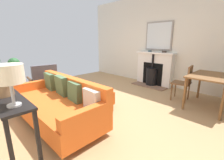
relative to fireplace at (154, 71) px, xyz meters
name	(u,v)px	position (x,y,z in m)	size (l,w,h in m)	color
ground_plane	(87,107)	(2.61, -0.11, -0.48)	(5.67, 5.77, 0.01)	tan
wall_left	(157,40)	(-0.23, -0.11, 0.96)	(0.12, 5.77, 2.88)	silver
fireplace	(154,71)	(0.00, 0.00, 0.00)	(0.62, 1.26, 1.07)	brown
mirror_over_mantel	(159,36)	(-0.14, 0.00, 1.09)	(0.04, 0.89, 0.87)	gray
mantel_bowl_near	(150,51)	(-0.05, -0.23, 0.62)	(0.12, 0.12, 0.04)	#334C56
mantel_bowl_far	(164,52)	(-0.05, 0.28, 0.62)	(0.14, 0.14, 0.05)	#47382D
sofa	(59,104)	(3.33, 0.03, -0.14)	(0.89, 2.04, 0.78)	#B2B2B7
ottoman	(94,97)	(2.49, -0.02, -0.25)	(0.64, 0.78, 0.36)	#B2B2B7
armchair_accent	(44,78)	(2.96, -1.51, 0.00)	(0.74, 0.65, 0.85)	#4C3321
console_table	(3,98)	(4.12, 0.04, 0.18)	(0.32, 1.79, 0.76)	black
table_lamp_far_end	(9,75)	(4.12, 0.71, 0.62)	(0.28, 0.28, 0.45)	#B2B2B7
potted_plant	(2,76)	(4.11, 0.23, 0.52)	(0.46, 0.43, 0.51)	#99704C
dining_table	(211,80)	(0.74, 1.78, 0.15)	(1.07, 0.77, 0.73)	brown
dining_chair_near_fireplace	(185,81)	(0.73, 1.26, 0.03)	(0.45, 0.45, 0.87)	brown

